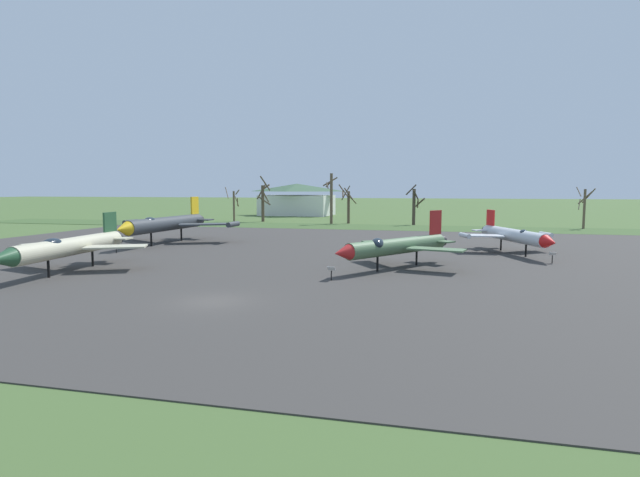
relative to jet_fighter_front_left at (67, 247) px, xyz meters
name	(u,v)px	position (x,y,z in m)	size (l,w,h in m)	color
ground_plane	(213,302)	(14.86, -6.30, -2.00)	(600.00, 600.00, 0.00)	#425B2D
asphalt_apron	(303,257)	(14.86, 12.50, -1.98)	(83.26, 62.68, 0.05)	#383533
grass_verge_strip	(365,227)	(14.86, 49.85, -1.97)	(143.26, 12.00, 0.06)	#395329
jet_fighter_front_left	(67,247)	(0.00, 0.00, 0.00)	(10.72, 14.75, 4.33)	#B7B293
jet_fighter_front_right	(166,224)	(-3.48, 19.83, 0.33)	(14.50, 16.51, 5.30)	#33383D
info_placard_front_right	(116,247)	(-3.73, 10.96, -1.36)	(0.56, 0.28, 1.02)	black
jet_fighter_rear_center	(396,246)	(23.75, 7.77, -0.14)	(9.62, 11.52, 4.50)	#4C6B47
info_placard_rear_center	(331,272)	(19.92, 1.59, -1.35)	(0.58, 0.34, 1.02)	black
jet_fighter_rear_left	(514,235)	(34.04, 19.73, -0.17)	(9.19, 12.63, 4.09)	silver
info_placard_rear_left	(552,256)	(36.37, 13.82, -1.36)	(0.57, 0.27, 1.01)	black
bare_tree_far_left	(234,204)	(-12.04, 58.91, 1.36)	(3.15, 3.14, 6.63)	brown
bare_tree_left_of_center	(263,200)	(-6.10, 59.06, 2.14)	(3.10, 3.12, 8.70)	brown
bare_tree_center	(331,197)	(7.85, 55.91, 2.89)	(2.59, 2.86, 8.99)	brown
bare_tree_right_of_center	(348,203)	(10.48, 58.01, 1.67)	(3.30, 3.23, 7.09)	brown
bare_tree_far_right	(414,205)	(22.43, 57.16, 1.48)	(3.43, 2.77, 7.05)	#42382D
bare_tree_backdrop_extra	(584,206)	(48.73, 54.53, 1.59)	(2.65, 2.62, 6.59)	brown
visitor_building	(297,200)	(-6.36, 82.73, 1.60)	(17.36, 11.82, 7.44)	silver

